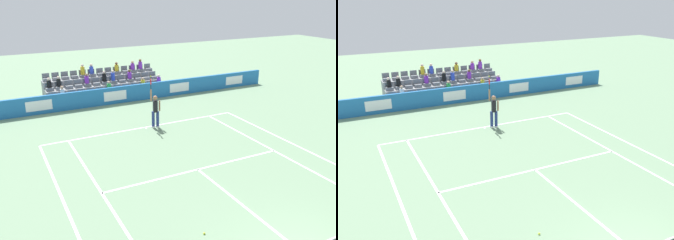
# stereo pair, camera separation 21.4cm
# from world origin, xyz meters

# --- Properties ---
(line_baseline) EXTENTS (10.97, 0.10, 0.01)m
(line_baseline) POSITION_xyz_m (0.00, -11.89, 0.00)
(line_baseline) COLOR white
(line_baseline) RESTS_ON ground
(line_service) EXTENTS (8.23, 0.10, 0.01)m
(line_service) POSITION_xyz_m (0.00, -6.40, 0.00)
(line_service) COLOR white
(line_service) RESTS_ON ground
(line_centre_service) EXTENTS (0.10, 6.40, 0.01)m
(line_centre_service) POSITION_xyz_m (0.00, -3.20, 0.00)
(line_centre_service) COLOR white
(line_centre_service) RESTS_ON ground
(line_singles_sideline_left) EXTENTS (0.10, 11.89, 0.01)m
(line_singles_sideline_left) POSITION_xyz_m (4.12, -5.95, 0.00)
(line_singles_sideline_left) COLOR white
(line_singles_sideline_left) RESTS_ON ground
(line_singles_sideline_right) EXTENTS (0.10, 11.89, 0.01)m
(line_singles_sideline_right) POSITION_xyz_m (-4.12, -5.95, 0.00)
(line_singles_sideline_right) COLOR white
(line_singles_sideline_right) RESTS_ON ground
(line_doubles_sideline_left) EXTENTS (0.10, 11.89, 0.01)m
(line_doubles_sideline_left) POSITION_xyz_m (5.49, -5.95, 0.00)
(line_doubles_sideline_left) COLOR white
(line_doubles_sideline_left) RESTS_ON ground
(line_doubles_sideline_right) EXTENTS (0.10, 11.89, 0.01)m
(line_doubles_sideline_right) POSITION_xyz_m (-5.49, -5.95, 0.00)
(line_doubles_sideline_right) COLOR white
(line_doubles_sideline_right) RESTS_ON ground
(line_centre_mark) EXTENTS (0.10, 0.20, 0.01)m
(line_centre_mark) POSITION_xyz_m (0.00, -11.79, 0.00)
(line_centre_mark) COLOR white
(line_centre_mark) RESTS_ON ground
(sponsor_barrier) EXTENTS (23.73, 0.22, 1.10)m
(sponsor_barrier) POSITION_xyz_m (-0.00, -16.80, 0.55)
(sponsor_barrier) COLOR #1E66AD
(sponsor_barrier) RESTS_ON ground
(tennis_player) EXTENTS (0.51, 0.42, 2.85)m
(tennis_player) POSITION_xyz_m (-0.51, -11.64, 0.99)
(tennis_player) COLOR navy
(tennis_player) RESTS_ON ground
(stadium_stand) EXTENTS (8.06, 2.85, 2.19)m
(stadium_stand) POSITION_xyz_m (-0.01, -19.12, 0.56)
(stadium_stand) COLOR gray
(stadium_stand) RESTS_ON ground
(loose_tennis_ball) EXTENTS (0.07, 0.07, 0.07)m
(loose_tennis_ball) POSITION_xyz_m (2.03, -2.69, 0.03)
(loose_tennis_ball) COLOR #D1E533
(loose_tennis_ball) RESTS_ON ground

